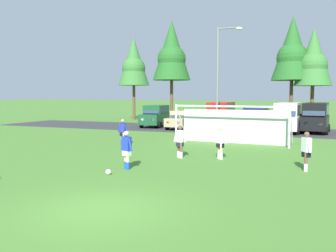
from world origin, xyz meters
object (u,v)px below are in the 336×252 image
Objects in this scene: parked_car_slot_far_left at (156,116)px; parked_car_slot_right at (316,117)px; soccer_ball at (108,172)px; parked_car_slot_center_right at (288,117)px; player_winger_right at (220,143)px; player_midfield_center at (180,142)px; parked_car_slot_center_left at (221,115)px; player_striker_near at (127,150)px; parked_car_slot_center at (256,118)px; soccer_goal at (232,124)px; street_lamp at (220,81)px; player_winger_left at (123,132)px; player_defender_far at (306,151)px; parked_car_slot_left at (182,120)px.

parked_car_slot_far_left is 14.82m from parked_car_slot_right.
parked_car_slot_center_right is (5.33, 19.93, 1.23)m from soccer_ball.
player_winger_right is (3.23, 5.12, 0.71)m from soccer_ball.
player_midfield_center is 15.50m from parked_car_slot_center_left.
parked_car_slot_center_right is at bearing 74.49° from player_striker_near.
parked_car_slot_right is at bearing -7.59° from parked_car_slot_center.
parked_car_slot_center_right is (2.86, 8.73, 0.05)m from soccer_goal.
player_midfield_center is at bearing -61.81° from parked_car_slot_far_left.
soccer_goal reaches higher than player_striker_near.
parked_car_slot_right reaches higher than player_striker_near.
parked_car_slot_center is (2.43, 21.39, 1.00)m from soccer_ball.
parked_car_slot_center_left is (6.80, -0.64, 0.23)m from parked_car_slot_far_left.
parked_car_slot_center is at bearing 172.41° from parked_car_slot_right.
parked_car_slot_center_left reaches higher than player_striker_near.
street_lamp is (0.49, 13.72, 3.44)m from player_striker_near.
player_striker_near is at bearing -107.51° from player_midfield_center.
soccer_ball is 22.06m from parked_car_slot_right.
parked_car_slot_center_left is at bearing 102.73° from street_lamp.
soccer_goal is 5.14m from street_lamp.
parked_car_slot_center reaches higher than player_winger_left.
street_lamp reaches higher than player_defender_far.
parked_car_slot_center_right is at bearing 71.88° from soccer_goal.
street_lamp is (-2.59, 9.84, 3.44)m from player_winger_right.
parked_car_slot_right reaches higher than soccer_ball.
player_winger_right is 0.33× the size of parked_car_slot_center_right.
parked_car_slot_center is at bearing 83.54° from player_striker_near.
player_striker_near is 7.51m from player_defender_far.
street_lamp is (-1.79, -6.42, 3.15)m from parked_car_slot_center.
player_midfield_center is 15.74m from parked_car_slot_center_right.
player_winger_left is (-3.91, 6.56, 0.00)m from player_striker_near.
soccer_goal is at bearing 76.83° from player_striker_near.
parked_car_slot_center_right is at bearing 81.90° from player_winger_right.
soccer_goal is 9.18m from parked_car_slot_center_right.
parked_car_slot_far_left reaches higher than player_winger_left.
soccer_goal is at bearing -63.89° from street_lamp.
player_midfield_center is at bearing 72.49° from player_striker_near.
parked_car_slot_left reaches higher than player_defender_far.
street_lamp is at bearing 87.58° from soccer_ball.
parked_car_slot_far_left reaches higher than player_midfield_center.
player_winger_left is 0.33× the size of parked_car_slot_center_right.
player_defender_far is at bearing -18.55° from player_winger_right.
parked_car_slot_center_left is at bearing -156.95° from parked_car_slot_center.
parked_car_slot_center is at bearing 65.49° from player_winger_left.
soccer_ball is 8.69m from player_winger_left.
parked_car_slot_far_left reaches higher than soccer_ball.
player_midfield_center is 1.00× the size of player_defender_far.
parked_car_slot_right is (7.33, 19.47, 0.52)m from player_striker_near.
parked_car_slot_left is (-5.38, 14.82, 0.05)m from player_midfield_center.
player_winger_left is 0.20× the size of street_lamp.
player_midfield_center is at bearing -94.04° from parked_car_slot_center.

